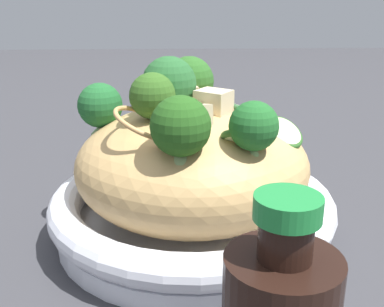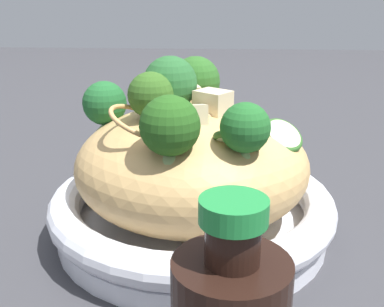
% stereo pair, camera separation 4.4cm
% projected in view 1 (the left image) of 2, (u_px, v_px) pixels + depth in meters
% --- Properties ---
extents(ground_plane, '(3.00, 3.00, 0.00)m').
position_uv_depth(ground_plane, '(192.00, 232.00, 0.47)').
color(ground_plane, '#343438').
extents(serving_bowl, '(0.27, 0.27, 0.05)m').
position_uv_depth(serving_bowl, '(192.00, 210.00, 0.46)').
color(serving_bowl, white).
rests_on(serving_bowl, ground_plane).
extents(noodle_heap, '(0.22, 0.22, 0.12)m').
position_uv_depth(noodle_heap, '(192.00, 164.00, 0.45)').
color(noodle_heap, tan).
rests_on(noodle_heap, serving_bowl).
extents(broccoli_florets, '(0.20, 0.19, 0.08)m').
position_uv_depth(broccoli_florets, '(171.00, 100.00, 0.42)').
color(broccoli_florets, '#9BBE74').
rests_on(broccoli_florets, serving_bowl).
extents(carrot_coins, '(0.07, 0.06, 0.04)m').
position_uv_depth(carrot_coins, '(194.00, 102.00, 0.48)').
color(carrot_coins, orange).
rests_on(carrot_coins, serving_bowl).
extents(zucchini_slices, '(0.12, 0.15, 0.05)m').
position_uv_depth(zucchini_slices, '(232.00, 124.00, 0.41)').
color(zucchini_slices, beige).
rests_on(zucchini_slices, serving_bowl).
extents(chicken_chunks, '(0.09, 0.07, 0.03)m').
position_uv_depth(chicken_chunks, '(193.00, 104.00, 0.43)').
color(chicken_chunks, beige).
rests_on(chicken_chunks, serving_bowl).
extents(chopsticks_pair, '(0.05, 0.23, 0.01)m').
position_uv_depth(chopsticks_pair, '(187.00, 133.00, 0.78)').
color(chopsticks_pair, tan).
rests_on(chopsticks_pair, ground_plane).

